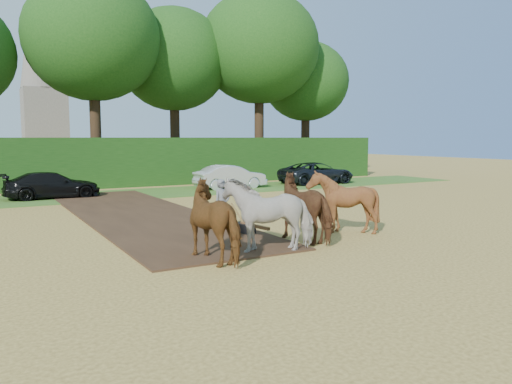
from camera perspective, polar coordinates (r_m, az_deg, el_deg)
The scene contains 8 objects.
ground at distance 13.06m, azimuth -10.67°, elevation -7.13°, with size 120.00×120.00×0.00m, color gold.
earth_strip at distance 20.06m, azimuth -13.15°, elevation -2.44°, with size 4.50×17.00×0.05m, color #472D1C.
grass_verge at distance 26.53m, azimuth -20.60°, elevation -0.62°, with size 50.00×5.00×0.03m, color #38601E.
hedgerow at distance 30.85m, azimuth -22.04°, elevation 3.00°, with size 46.00×1.60×3.00m, color #14380F.
plough_team at distance 14.02m, azimuth 3.61°, elevation -2.05°, with size 6.58×5.25×1.97m.
parked_cars at distance 26.86m, azimuth -17.26°, elevation 1.05°, with size 31.68×2.69×1.44m.
treeline at distance 34.33m, azimuth -26.22°, elevation 15.63°, with size 48.70×10.60×14.21m.
church at distance 68.37m, azimuth -23.30°, elevation 14.77°, with size 5.20×5.20×27.00m.
Camera 1 is at (-4.10, -12.04, 3.00)m, focal length 35.00 mm.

